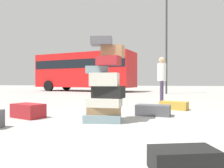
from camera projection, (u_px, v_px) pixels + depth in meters
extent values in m
plane|color=#9E9E99|center=(110.00, 124.00, 4.00)|extent=(80.00, 80.00, 0.00)
cube|color=gray|center=(103.00, 118.00, 4.25)|extent=(0.76, 0.54, 0.15)
cube|color=olive|center=(104.00, 110.00, 4.28)|extent=(0.71, 0.50, 0.15)
cube|color=beige|center=(104.00, 102.00, 4.24)|extent=(0.66, 0.42, 0.17)
cube|color=black|center=(109.00, 92.00, 4.27)|extent=(0.63, 0.43, 0.24)
cube|color=beige|center=(105.00, 80.00, 4.22)|extent=(0.55, 0.36, 0.26)
cube|color=gray|center=(97.00, 70.00, 4.37)|extent=(0.48, 0.35, 0.14)
cube|color=maroon|center=(109.00, 61.00, 4.15)|extent=(0.47, 0.34, 0.17)
cube|color=olive|center=(113.00, 52.00, 4.41)|extent=(0.46, 0.31, 0.25)
cube|color=#4C4C51|center=(102.00, 41.00, 4.36)|extent=(0.45, 0.32, 0.17)
cube|color=maroon|center=(28.00, 111.00, 4.77)|extent=(0.82, 0.65, 0.31)
cube|color=black|center=(183.00, 159.00, 1.92)|extent=(0.65, 0.47, 0.20)
cube|color=#4C4C51|center=(153.00, 110.00, 5.06)|extent=(0.83, 0.49, 0.25)
cube|color=#B28C33|center=(174.00, 105.00, 6.16)|extent=(0.83, 0.60, 0.23)
cube|color=black|center=(101.00, 109.00, 5.08)|extent=(0.69, 0.49, 0.30)
cylinder|color=#3F334C|center=(162.00, 93.00, 7.63)|extent=(0.12, 0.12, 0.82)
cylinder|color=#3F334C|center=(162.00, 93.00, 7.41)|extent=(0.12, 0.12, 0.82)
cylinder|color=white|center=(162.00, 72.00, 7.51)|extent=(0.30, 0.30, 0.61)
sphere|color=tan|center=(162.00, 60.00, 7.51)|extent=(0.22, 0.22, 0.22)
cube|color=red|center=(84.00, 71.00, 18.37)|extent=(8.92, 4.42, 2.80)
cube|color=black|center=(84.00, 65.00, 18.36)|extent=(8.76, 4.39, 0.70)
cylinder|color=black|center=(120.00, 86.00, 18.34)|extent=(0.93, 0.45, 0.90)
cylinder|color=black|center=(107.00, 86.00, 16.07)|extent=(0.93, 0.45, 0.90)
cylinder|color=black|center=(67.00, 85.00, 20.68)|extent=(0.93, 0.45, 0.90)
cylinder|color=black|center=(49.00, 86.00, 18.41)|extent=(0.93, 0.45, 0.90)
cylinder|color=#333338|center=(166.00, 43.00, 14.32)|extent=(0.12, 0.12, 6.68)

